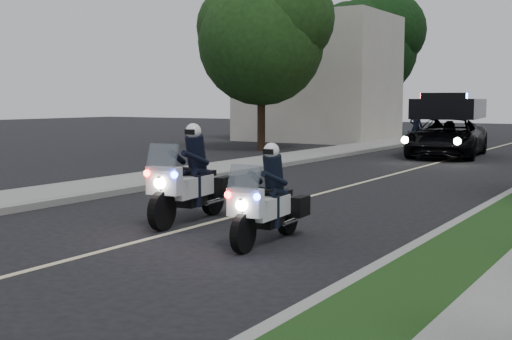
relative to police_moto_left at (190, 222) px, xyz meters
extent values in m
plane|color=black|center=(0.38, -1.86, 0.00)|extent=(120.00, 120.00, 0.00)
cube|color=gray|center=(-3.72, 8.14, 0.07)|extent=(0.20, 60.00, 0.15)
cube|color=gray|center=(-4.82, 8.14, 0.08)|extent=(2.00, 60.00, 0.16)
cube|color=#A8A396|center=(-9.62, 24.14, 3.50)|extent=(8.00, 6.00, 7.00)
cube|color=#BFB78C|center=(0.38, 8.14, 0.00)|extent=(0.12, 50.00, 0.01)
imported|color=black|center=(-0.09, 17.05, 0.00)|extent=(3.33, 5.99, 2.78)
imported|color=black|center=(-2.31, 19.75, 0.00)|extent=(0.84, 1.85, 0.93)
imported|color=black|center=(-2.31, 19.75, 0.00)|extent=(0.67, 0.49, 1.71)
camera|label=1|loc=(7.66, -9.77, 2.30)|focal=46.31mm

